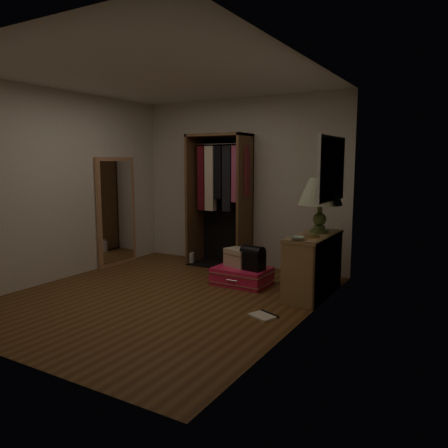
{
  "coord_description": "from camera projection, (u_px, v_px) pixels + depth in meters",
  "views": [
    {
      "loc": [
        3.23,
        -4.07,
        1.63
      ],
      "look_at": [
        0.3,
        0.95,
        0.8
      ],
      "focal_mm": 35.0,
      "sensor_mm": 36.0,
      "label": 1
    }
  ],
  "objects": [
    {
      "name": "ground",
      "position": [
        164.0,
        297.0,
        5.32
      ],
      "size": [
        4.0,
        4.0,
        0.0
      ],
      "primitive_type": "plane",
      "color": "#563618",
      "rests_on": "ground"
    },
    {
      "name": "floor_book",
      "position": [
        264.0,
        316.0,
        4.64
      ],
      "size": [
        0.33,
        0.3,
        0.02
      ],
      "rotation": [
        0.0,
        0.0,
        -0.4
      ],
      "color": "beige",
      "rests_on": "ground"
    },
    {
      "name": "room_walls",
      "position": [
        169.0,
        173.0,
        5.11
      ],
      "size": [
        3.52,
        4.02,
        2.6
      ],
      "color": "beige",
      "rests_on": "ground"
    },
    {
      "name": "floor_mirror",
      "position": [
        116.0,
        211.0,
        6.9
      ],
      "size": [
        0.06,
        0.8,
        1.7
      ],
      "color": "#AF7A55",
      "rests_on": "ground"
    },
    {
      "name": "pink_suitcase",
      "position": [
        242.0,
        276.0,
        5.85
      ],
      "size": [
        0.75,
        0.55,
        0.23
      ],
      "rotation": [
        0.0,
        0.0,
        -0.01
      ],
      "color": "#E31B4D",
      "rests_on": "ground"
    },
    {
      "name": "open_wardrobe",
      "position": [
        221.0,
        190.0,
        6.78
      ],
      "size": [
        0.99,
        0.5,
        2.05
      ],
      "color": "brown",
      "rests_on": "ground"
    },
    {
      "name": "train_case",
      "position": [
        238.0,
        257.0,
        5.89
      ],
      "size": [
        0.42,
        0.35,
        0.26
      ],
      "rotation": [
        0.0,
        0.0,
        -0.34
      ],
      "color": "#B9AC8E",
      "rests_on": "pink_suitcase"
    },
    {
      "name": "brass_tray",
      "position": [
        309.0,
        236.0,
        5.16
      ],
      "size": [
        0.28,
        0.28,
        0.01
      ],
      "rotation": [
        0.0,
        0.0,
        -0.16
      ],
      "color": "#B39245",
      "rests_on": "console_bookshelf"
    },
    {
      "name": "table_lamp",
      "position": [
        320.0,
        193.0,
        5.4
      ],
      "size": [
        0.68,
        0.68,
        0.68
      ],
      "rotation": [
        0.0,
        0.0,
        -0.28
      ],
      "color": "#415529",
      "rests_on": "console_bookshelf"
    },
    {
      "name": "black_bag",
      "position": [
        253.0,
        257.0,
        5.7
      ],
      "size": [
        0.32,
        0.24,
        0.32
      ],
      "rotation": [
        0.0,
        0.0,
        -0.17
      ],
      "color": "black",
      "rests_on": "pink_suitcase"
    },
    {
      "name": "console_bookshelf",
      "position": [
        314.0,
        263.0,
        5.37
      ],
      "size": [
        0.42,
        1.12,
        0.75
      ],
      "color": "#9B764B",
      "rests_on": "ground"
    },
    {
      "name": "white_jug",
      "position": [
        190.0,
        258.0,
        7.03
      ],
      "size": [
        0.17,
        0.17,
        0.23
      ],
      "rotation": [
        0.0,
        0.0,
        0.38
      ],
      "color": "silver",
      "rests_on": "ground"
    },
    {
      "name": "ceramic_bowl",
      "position": [
        298.0,
        238.0,
        4.96
      ],
      "size": [
        0.17,
        0.17,
        0.04
      ],
      "primitive_type": "imported",
      "rotation": [
        0.0,
        0.0,
        0.04
      ],
      "color": "#9CBCA1",
      "rests_on": "console_bookshelf"
    }
  ]
}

